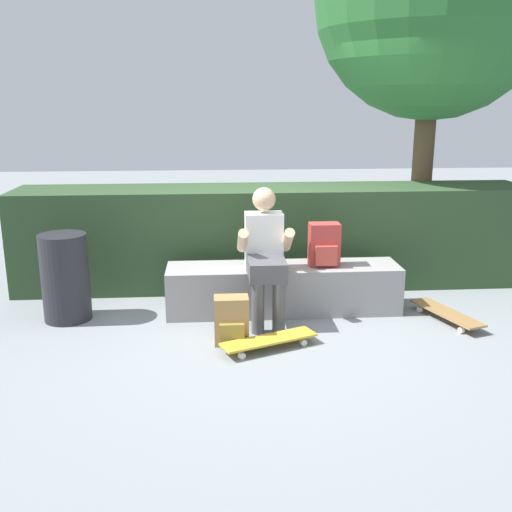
{
  "coord_description": "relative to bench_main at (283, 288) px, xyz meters",
  "views": [
    {
      "loc": [
        -0.65,
        -4.92,
        1.94
      ],
      "look_at": [
        -0.26,
        0.23,
        0.57
      ],
      "focal_mm": 41.18,
      "sensor_mm": 36.0,
      "label": 1
    }
  ],
  "objects": [
    {
      "name": "trash_bin",
      "position": [
        -1.99,
        -0.07,
        0.18
      ],
      "size": [
        0.42,
        0.42,
        0.8
      ],
      "color": "#232328",
      "rests_on": "ground"
    },
    {
      "name": "backpack_on_bench",
      "position": [
        0.38,
        -0.01,
        0.42
      ],
      "size": [
        0.28,
        0.23,
        0.4
      ],
      "color": "#B23833",
      "rests_on": "bench_main"
    },
    {
      "name": "skateboard_beside_bench",
      "position": [
        1.45,
        -0.39,
        -0.15
      ],
      "size": [
        0.45,
        0.82,
        0.09
      ],
      "color": "olive",
      "rests_on": "ground"
    },
    {
      "name": "backpack_on_ground",
      "position": [
        -0.52,
        -0.74,
        -0.03
      ],
      "size": [
        0.28,
        0.23,
        0.4
      ],
      "color": "#A37A47",
      "rests_on": "ground"
    },
    {
      "name": "bench_main",
      "position": [
        0.0,
        0.0,
        0.0
      ],
      "size": [
        2.18,
        0.49,
        0.44
      ],
      "color": "gray",
      "rests_on": "ground"
    },
    {
      "name": "person_skater",
      "position": [
        -0.19,
        -0.22,
        0.42
      ],
      "size": [
        0.49,
        0.62,
        1.19
      ],
      "color": "white",
      "rests_on": "ground"
    },
    {
      "name": "skateboard_near_person",
      "position": [
        -0.22,
        -0.88,
        -0.15
      ],
      "size": [
        0.81,
        0.5,
        0.09
      ],
      "color": "gold",
      "rests_on": "ground"
    },
    {
      "name": "ground_plane",
      "position": [
        0.0,
        -0.32,
        -0.22
      ],
      "size": [
        24.0,
        24.0,
        0.0
      ],
      "primitive_type": "plane",
      "color": "gray"
    },
    {
      "name": "hedge_row",
      "position": [
        0.01,
        0.89,
        0.3
      ],
      "size": [
        5.43,
        0.8,
        1.05
      ],
      "color": "#2B4527",
      "rests_on": "ground"
    }
  ]
}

